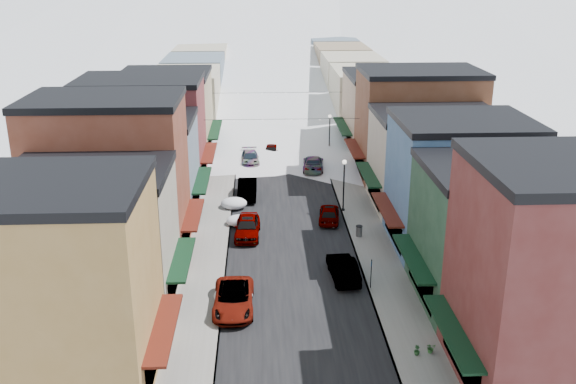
{
  "coord_description": "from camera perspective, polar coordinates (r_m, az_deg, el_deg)",
  "views": [
    {
      "loc": [
        -2.38,
        -25.95,
        21.32
      ],
      "look_at": [
        0.0,
        26.12,
        2.96
      ],
      "focal_mm": 40.0,
      "sensor_mm": 36.0,
      "label": 1
    }
  ],
  "objects": [
    {
      "name": "overhead_cables",
      "position": [
        75.03,
        -0.75,
        7.77
      ],
      "size": [
        16.4,
        15.04,
        0.04
      ],
      "color": "black",
      "rests_on": "ground"
    },
    {
      "name": "planter_far",
      "position": [
        38.74,
        11.39,
        -13.63
      ],
      "size": [
        0.47,
        0.47,
        0.6
      ],
      "primitive_type": "imported",
      "rotation": [
        0.0,
        0.0,
        0.65
      ],
      "color": "#255125",
      "rests_on": "sidewalk_right"
    },
    {
      "name": "curb_left",
      "position": [
        88.58,
        -4.29,
        5.47
      ],
      "size": [
        0.1,
        160.0,
        0.15
      ],
      "primitive_type": "cube",
      "color": "slate",
      "rests_on": "ground"
    },
    {
      "name": "streetlamp_near",
      "position": [
        58.22,
        5.0,
        1.18
      ],
      "size": [
        0.4,
        0.4,
        4.82
      ],
      "color": "black",
      "rests_on": "sidewalk_right"
    },
    {
      "name": "car_lane_white",
      "position": [
        95.77,
        -0.78,
        7.01
      ],
      "size": [
        2.95,
        5.74,
        1.55
      ],
      "primitive_type": "imported",
      "rotation": [
        0.0,
        0.0,
        3.07
      ],
      "color": "white",
      "rests_on": "ground"
    },
    {
      "name": "bldg_l_grayblue",
      "position": [
        58.47,
        -13.17,
        2.17
      ],
      "size": [
        11.3,
        9.2,
        9.0
      ],
      "color": "gray",
      "rests_on": "ground"
    },
    {
      "name": "planter_near",
      "position": [
        39.11,
        12.57,
        -13.39
      ],
      "size": [
        0.63,
        0.59,
        0.58
      ],
      "primitive_type": "imported",
      "rotation": [
        0.0,
        0.0,
        0.3
      ],
      "color": "#357132",
      "rests_on": "sidewalk_right"
    },
    {
      "name": "bldg_r_brick_near",
      "position": [
        36.38,
        24.08,
        -6.88
      ],
      "size": [
        12.3,
        9.2,
        12.5
      ],
      "color": "maroon",
      "rests_on": "ground"
    },
    {
      "name": "car_white_suv",
      "position": [
        42.7,
        -4.86,
        -9.43
      ],
      "size": [
        2.61,
        5.63,
        1.56
      ],
      "primitive_type": "imported",
      "rotation": [
        0.0,
        0.0,
        -0.0
      ],
      "color": "silver",
      "rests_on": "ground"
    },
    {
      "name": "car_lane_silver",
      "position": [
        76.05,
        -1.5,
        3.67
      ],
      "size": [
        2.09,
        4.34,
        1.43
      ],
      "primitive_type": "imported",
      "rotation": [
        0.0,
        0.0,
        -0.1
      ],
      "color": "#9CA0A4",
      "rests_on": "ground"
    },
    {
      "name": "car_silver_sedan",
      "position": [
        53.56,
        -3.62,
        -3.1
      ],
      "size": [
        2.25,
        5.13,
        1.72
      ],
      "primitive_type": "imported",
      "rotation": [
        0.0,
        0.0,
        -0.04
      ],
      "color": "#9B9EA3",
      "rests_on": "ground"
    },
    {
      "name": "car_green_sedan",
      "position": [
        46.66,
        4.93,
        -6.76
      ],
      "size": [
        2.06,
        5.0,
        1.61
      ],
      "primitive_type": "imported",
      "rotation": [
        0.0,
        0.0,
        3.21
      ],
      "color": "black",
      "rests_on": "ground"
    },
    {
      "name": "bldg_r_blue",
      "position": [
        52.01,
        14.95,
        0.73
      ],
      "size": [
        11.3,
        9.2,
        10.5
      ],
      "color": "#436A98",
      "rests_on": "ground"
    },
    {
      "name": "snow_pile_near",
      "position": [
        43.69,
        -4.86,
        -9.1
      ],
      "size": [
        2.61,
        2.81,
        1.11
      ],
      "color": "white",
      "rests_on": "ground"
    },
    {
      "name": "sidewalk_right",
      "position": [
        88.99,
        3.27,
        5.56
      ],
      "size": [
        3.2,
        160.0,
        0.15
      ],
      "primitive_type": "cube",
      "color": "gray",
      "rests_on": "ground"
    },
    {
      "name": "bldg_r_brick_far",
      "position": [
        68.81,
        11.45,
        5.94
      ],
      "size": [
        13.3,
        9.2,
        11.5
      ],
      "color": "brown",
      "rests_on": "ground"
    },
    {
      "name": "curb_right",
      "position": [
        88.85,
        2.27,
        5.55
      ],
      "size": [
        0.1,
        160.0,
        0.15
      ],
      "primitive_type": "cube",
      "color": "slate",
      "rests_on": "ground"
    },
    {
      "name": "bldg_l_brick_near",
      "position": [
        50.12,
        -15.54,
        1.18
      ],
      "size": [
        12.3,
        8.2,
        12.5
      ],
      "color": "brown",
      "rests_on": "ground"
    },
    {
      "name": "bldg_l_brick_far",
      "position": [
        66.93,
        -12.76,
        5.25
      ],
      "size": [
        13.3,
        9.2,
        11.0
      ],
      "color": "maroon",
      "rests_on": "ground"
    },
    {
      "name": "trash_can",
      "position": [
        53.57,
        6.33,
        -3.45
      ],
      "size": [
        0.55,
        0.55,
        0.93
      ],
      "color": "#5A5D5F",
      "rests_on": "sidewalk_right"
    },
    {
      "name": "bldg_l_tan",
      "position": [
        76.5,
        -10.75,
        6.75
      ],
      "size": [
        11.3,
        11.2,
        10.0
      ],
      "color": "tan",
      "rests_on": "ground"
    },
    {
      "name": "car_black_sedan",
      "position": [
        70.94,
        2.25,
        2.57
      ],
      "size": [
        2.73,
        5.69,
        1.6
      ],
      "primitive_type": "imported",
      "rotation": [
        0.0,
        0.0,
        3.05
      ],
      "color": "black",
      "rests_on": "ground"
    },
    {
      "name": "bldg_r_tan",
      "position": [
        78.32,
        8.98,
        6.96
      ],
      "size": [
        11.3,
        11.2,
        9.5
      ],
      "color": "tan",
      "rests_on": "ground"
    },
    {
      "name": "bldg_r_green",
      "position": [
        44.24,
        18.24,
        -3.62
      ],
      "size": [
        11.3,
        9.2,
        9.5
      ],
      "color": "#20432C",
      "rests_on": "ground"
    },
    {
      "name": "sidewalk_left",
      "position": [
        88.64,
        -5.29,
        5.45
      ],
      "size": [
        3.2,
        160.0,
        0.15
      ],
      "primitive_type": "cube",
      "color": "gray",
      "rests_on": "ground"
    },
    {
      "name": "snow_pile_far",
      "position": [
        59.97,
        -4.81,
        -0.99
      ],
      "size": [
        2.44,
        2.7,
        1.03
      ],
      "color": "white",
      "rests_on": "ground"
    },
    {
      "name": "car_dark_hatch",
      "position": [
        62.58,
        -3.65,
        0.26
      ],
      "size": [
        1.85,
        5.14,
        1.69
      ],
      "primitive_type": "imported",
      "rotation": [
        0.0,
        0.0,
        -0.01
      ],
      "color": "black",
      "rests_on": "ground"
    },
    {
      "name": "car_silver_wagon",
      "position": [
        73.18,
        -3.39,
        3.02
      ],
      "size": [
        2.3,
        5.08,
        1.45
      ],
      "primitive_type": "imported",
      "rotation": [
        0.0,
        0.0,
        0.05
      ],
      "color": "gray",
      "rests_on": "ground"
    },
    {
      "name": "bldg_r_cream",
      "position": [
        60.59,
        12.89,
        2.79
      ],
      "size": [
        12.3,
        9.2,
        9.0
      ],
      "color": "#BEAF99",
      "rests_on": "ground"
    },
    {
      "name": "snow_pile_mid",
      "position": [
        56.06,
        -4.38,
        -2.53
      ],
      "size": [
        2.17,
        2.53,
        0.92
      ],
      "color": "white",
      "rests_on": "ground"
    },
    {
      "name": "car_gray_suv",
      "position": [
        56.77,
        3.68,
        -1.89
      ],
      "size": [
        2.31,
        4.58,
        1.5
      ],
      "primitive_type": "imported",
      "rotation": [
        0.0,
        0.0,
        3.01
      ],
      "color": "gray",
      "rests_on": "ground"
    },
    {
      "name": "streetlamp_far",
      "position": [
        75.99,
        3.72,
        5.57
      ],
      "size": [
        0.4,
        0.4,
        4.85
      ],
      "color": "black",
      "rests_on": "sidewalk_right"
    },
    {
      "name": "parking_sign",
      "position": [
        45.03,
        7.4,
        -7.01
      ],
      "size": [
        0.13,
        0.28,
        2.16
      ],
      "color": "black",
      "rests_on": "sidewalk_right"
    },
    {
      "name": "distant_blocks",
      "position": [
        110.34,
        -1.37,
        10.37
      ],
      "size": [
        34.0,
        55.0,
        8.0
      ],
      "color": "gray",
      "rests_on": "ground"
    },
    {
      "name": "bldg_l_yellow",
      "position": [
        35.44,
        -20.29,
        -7.96
      ],
      "size": [
        11.3,
        8.7,
        11.5
      ],
      "color": "#B18141",
      "rests_on": "ground"
    },
    {
      "name": "road",
      "position": [
        88.58,
        -1.0,
        5.48
      ],
      "size": [
        10.0,
        160.0,
        0.01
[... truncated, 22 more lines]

